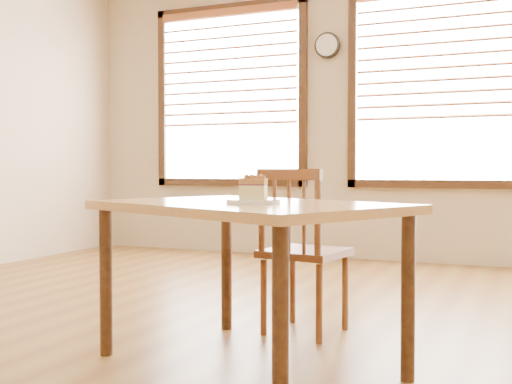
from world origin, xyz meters
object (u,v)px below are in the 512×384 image
at_px(cafe_table_main, 247,221).
at_px(plate, 253,202).
at_px(wall_clock, 327,45).
at_px(cake_slice, 253,187).
at_px(cafe_chair_main, 302,250).

height_order(cafe_table_main, plate, plate).
bearing_deg(plate, cafe_table_main, 129.69).
bearing_deg(cafe_table_main, wall_clock, 125.91).
xyz_separation_m(wall_clock, cafe_table_main, (0.74, -3.62, -1.49)).
bearing_deg(cake_slice, cafe_chair_main, 80.55).
height_order(wall_clock, plate, wall_clock).
distance_m(wall_clock, plate, 4.03).
relative_size(cafe_table_main, cafe_chair_main, 1.75).
bearing_deg(wall_clock, cake_slice, -77.69).
xyz_separation_m(plate, cake_slice, (-0.00, 0.00, 0.06)).
bearing_deg(cafe_chair_main, cafe_table_main, 95.22).
bearing_deg(cafe_chair_main, plate, 100.66).
distance_m(plate, cake_slice, 0.06).
distance_m(wall_clock, cafe_table_main, 3.98).
relative_size(cafe_table_main, cake_slice, 11.71).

